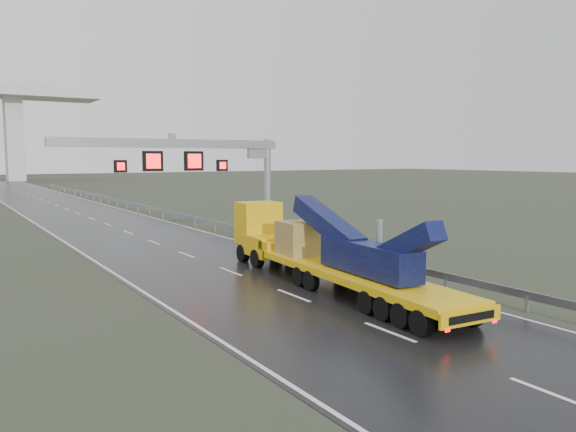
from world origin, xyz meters
TOP-DOWN VIEW (x-y plane):
  - ground at (0.00, 0.00)m, footprint 400.00×400.00m
  - road at (0.00, 40.00)m, footprint 11.00×200.00m
  - guardrail at (6.10, 30.00)m, footprint 0.20×140.00m
  - sign_gantry at (2.10, 17.99)m, footprint 14.90×1.20m
  - heavy_haul_truck at (2.46, 6.11)m, footprint 3.84×17.49m
  - exit_sign_pair at (7.10, 10.59)m, footprint 1.30×0.45m
  - striped_barrier at (7.19, 15.69)m, footprint 0.61×0.33m

SIDE VIEW (x-z plane):
  - ground at x=0.00m, z-range 0.00..0.00m
  - road at x=0.00m, z-range 0.00..0.02m
  - striped_barrier at x=7.19m, z-range 0.00..1.03m
  - guardrail at x=6.10m, z-range 0.00..1.40m
  - heavy_haul_truck at x=2.46m, z-range -0.46..3.62m
  - exit_sign_pair at x=7.10m, z-range 0.46..2.77m
  - sign_gantry at x=2.10m, z-range 1.90..9.33m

